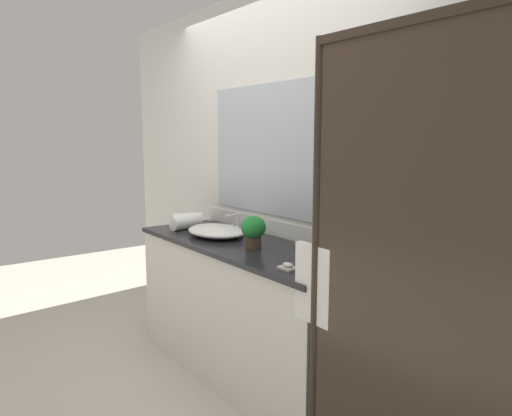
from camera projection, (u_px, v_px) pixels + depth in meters
name	position (u px, v px, depth m)	size (l,w,h in m)	color
ground_plane	(243.00, 373.00, 3.18)	(8.00, 8.00, 0.00)	beige
wall_back_with_mirror	(283.00, 178.00, 3.20)	(4.40, 0.06, 2.60)	silver
vanity_cabinet	(243.00, 309.00, 3.12)	(1.80, 0.58, 0.90)	silver
shower_enclosure	(387.00, 276.00, 1.92)	(1.20, 0.59, 2.00)	#2D2319
sink_basin	(216.00, 231.00, 3.27)	(0.48, 0.35, 0.08)	white
faucet	(237.00, 227.00, 3.37)	(0.17, 0.13, 0.14)	silver
potted_plant	(253.00, 230.00, 2.89)	(0.15, 0.15, 0.21)	#473828
soap_dish	(288.00, 267.00, 2.45)	(0.10, 0.07, 0.04)	silver
amenity_bottle_shampoo	(319.00, 251.00, 2.65)	(0.03, 0.03, 0.09)	#4C7056
amenity_bottle_lotion	(323.00, 248.00, 2.75)	(0.03, 0.03, 0.08)	white
rolled_towel_near_edge	(187.00, 219.00, 3.65)	(0.10, 0.10, 0.23)	white
rolled_towel_middle	(186.00, 222.00, 3.52)	(0.10, 0.10, 0.24)	white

